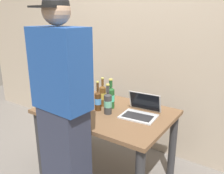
{
  "coord_description": "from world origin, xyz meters",
  "views": [
    {
      "loc": [
        1.25,
        -1.74,
        1.64
      ],
      "look_at": [
        0.08,
        0.0,
        0.99
      ],
      "focal_mm": 37.75,
      "sensor_mm": 36.0,
      "label": 1
    }
  ],
  "objects_px": {
    "beer_bottle_green": "(111,97)",
    "beer_bottle_brown": "(98,100)",
    "person_figure": "(63,116)",
    "coffee_mug": "(71,101)",
    "beer_bottle_amber": "(103,95)",
    "laptop": "(141,111)",
    "beer_bottle_dark": "(108,103)"
  },
  "relations": [
    {
      "from": "beer_bottle_amber",
      "to": "laptop",
      "type": "bearing_deg",
      "value": 0.22
    },
    {
      "from": "laptop",
      "to": "beer_bottle_green",
      "type": "xyz_separation_m",
      "value": [
        -0.33,
        -0.0,
        0.08
      ]
    },
    {
      "from": "beer_bottle_green",
      "to": "laptop",
      "type": "bearing_deg",
      "value": 0.8
    },
    {
      "from": "beer_bottle_dark",
      "to": "beer_bottle_amber",
      "type": "distance_m",
      "value": 0.21
    },
    {
      "from": "person_figure",
      "to": "beer_bottle_green",
      "type": "bearing_deg",
      "value": 91.5
    },
    {
      "from": "beer_bottle_green",
      "to": "coffee_mug",
      "type": "height_order",
      "value": "beer_bottle_green"
    },
    {
      "from": "laptop",
      "to": "beer_bottle_amber",
      "type": "bearing_deg",
      "value": -179.78
    },
    {
      "from": "beer_bottle_brown",
      "to": "beer_bottle_amber",
      "type": "xyz_separation_m",
      "value": [
        -0.03,
        0.12,
        0.01
      ]
    },
    {
      "from": "beer_bottle_dark",
      "to": "beer_bottle_amber",
      "type": "height_order",
      "value": "beer_bottle_amber"
    },
    {
      "from": "beer_bottle_amber",
      "to": "beer_bottle_dark",
      "type": "bearing_deg",
      "value": -40.53
    },
    {
      "from": "beer_bottle_green",
      "to": "beer_bottle_brown",
      "type": "height_order",
      "value": "beer_bottle_green"
    },
    {
      "from": "beer_bottle_brown",
      "to": "coffee_mug",
      "type": "height_order",
      "value": "beer_bottle_brown"
    },
    {
      "from": "beer_bottle_dark",
      "to": "beer_bottle_green",
      "type": "relative_size",
      "value": 0.97
    },
    {
      "from": "beer_bottle_amber",
      "to": "coffee_mug",
      "type": "xyz_separation_m",
      "value": [
        -0.27,
        -0.19,
        -0.06
      ]
    },
    {
      "from": "beer_bottle_green",
      "to": "person_figure",
      "type": "xyz_separation_m",
      "value": [
        0.02,
        -0.67,
        0.04
      ]
    },
    {
      "from": "beer_bottle_green",
      "to": "person_figure",
      "type": "distance_m",
      "value": 0.67
    },
    {
      "from": "beer_bottle_dark",
      "to": "coffee_mug",
      "type": "bearing_deg",
      "value": -173.6
    },
    {
      "from": "beer_bottle_green",
      "to": "coffee_mug",
      "type": "relative_size",
      "value": 2.67
    },
    {
      "from": "beer_bottle_green",
      "to": "beer_bottle_amber",
      "type": "relative_size",
      "value": 1.01
    },
    {
      "from": "beer_bottle_green",
      "to": "beer_bottle_amber",
      "type": "xyz_separation_m",
      "value": [
        -0.1,
        0.0,
        -0.0
      ]
    },
    {
      "from": "beer_bottle_dark",
      "to": "coffee_mug",
      "type": "height_order",
      "value": "beer_bottle_dark"
    },
    {
      "from": "beer_bottle_dark",
      "to": "beer_bottle_green",
      "type": "distance_m",
      "value": 0.15
    },
    {
      "from": "laptop",
      "to": "beer_bottle_green",
      "type": "bearing_deg",
      "value": -179.2
    },
    {
      "from": "beer_bottle_green",
      "to": "beer_bottle_brown",
      "type": "xyz_separation_m",
      "value": [
        -0.07,
        -0.12,
        -0.01
      ]
    },
    {
      "from": "beer_bottle_amber",
      "to": "person_figure",
      "type": "bearing_deg",
      "value": -79.9
    },
    {
      "from": "beer_bottle_dark",
      "to": "beer_bottle_green",
      "type": "bearing_deg",
      "value": 113.76
    },
    {
      "from": "laptop",
      "to": "beer_bottle_dark",
      "type": "distance_m",
      "value": 0.31
    },
    {
      "from": "beer_bottle_dark",
      "to": "beer_bottle_green",
      "type": "height_order",
      "value": "beer_bottle_green"
    },
    {
      "from": "coffee_mug",
      "to": "beer_bottle_brown",
      "type": "bearing_deg",
      "value": 11.57
    },
    {
      "from": "person_figure",
      "to": "coffee_mug",
      "type": "xyz_separation_m",
      "value": [
        -0.39,
        0.48,
        -0.11
      ]
    },
    {
      "from": "person_figure",
      "to": "beer_bottle_brown",
      "type": "bearing_deg",
      "value": 98.98
    },
    {
      "from": "person_figure",
      "to": "beer_bottle_dark",
      "type": "bearing_deg",
      "value": 85.49
    }
  ]
}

